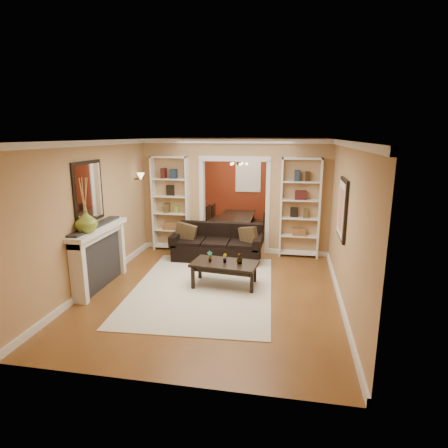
% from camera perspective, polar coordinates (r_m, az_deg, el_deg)
% --- Properties ---
extents(floor, '(8.00, 8.00, 0.00)m').
position_cam_1_polar(floor, '(8.19, 0.27, -6.50)').
color(floor, brown).
rests_on(floor, ground).
extents(ceiling, '(8.00, 8.00, 0.00)m').
position_cam_1_polar(ceiling, '(7.70, 0.30, 12.75)').
color(ceiling, white).
rests_on(ceiling, ground).
extents(wall_back, '(8.00, 0.00, 8.00)m').
position_cam_1_polar(wall_back, '(11.75, 3.72, 6.36)').
color(wall_back, tan).
rests_on(wall_back, ground).
extents(wall_front, '(8.00, 0.00, 8.00)m').
position_cam_1_polar(wall_front, '(4.09, -9.66, -7.45)').
color(wall_front, tan).
rests_on(wall_front, ground).
extents(wall_left, '(0.00, 8.00, 8.00)m').
position_cam_1_polar(wall_left, '(8.51, -14.82, 3.23)').
color(wall_left, tan).
rests_on(wall_left, ground).
extents(wall_right, '(0.00, 8.00, 8.00)m').
position_cam_1_polar(wall_right, '(7.77, 16.86, 2.15)').
color(wall_right, tan).
rests_on(wall_right, ground).
extents(partition_wall, '(4.50, 0.15, 2.70)m').
position_cam_1_polar(partition_wall, '(9.00, 1.62, 4.21)').
color(partition_wall, tan).
rests_on(partition_wall, floor).
extents(red_back_panel, '(4.44, 0.04, 2.64)m').
position_cam_1_polar(red_back_panel, '(11.72, 3.70, 6.20)').
color(red_back_panel, maroon).
rests_on(red_back_panel, floor).
extents(dining_window, '(0.78, 0.03, 0.98)m').
position_cam_1_polar(dining_window, '(11.65, 3.70, 7.30)').
color(dining_window, '#8CA5CC').
rests_on(dining_window, wall_back).
extents(area_rug, '(2.73, 3.69, 0.01)m').
position_cam_1_polar(area_rug, '(7.13, -3.21, -9.61)').
color(area_rug, silver).
rests_on(area_rug, floor).
extents(sofa, '(2.04, 0.88, 0.80)m').
position_cam_1_polar(sofa, '(8.54, -1.09, -2.84)').
color(sofa, black).
rests_on(sofa, floor).
extents(pillow_left, '(0.48, 0.17, 0.47)m').
position_cam_1_polar(pillow_left, '(8.63, -5.85, -1.19)').
color(pillow_left, brown).
rests_on(pillow_left, sofa).
extents(pillow_right, '(0.44, 0.33, 0.44)m').
position_cam_1_polar(pillow_right, '(8.35, 3.76, -1.75)').
color(pillow_right, brown).
rests_on(pillow_right, sofa).
extents(coffee_table, '(1.28, 0.80, 0.46)m').
position_cam_1_polar(coffee_table, '(7.13, 0.09, -7.63)').
color(coffee_table, black).
rests_on(coffee_table, floor).
extents(plant_left, '(0.13, 0.12, 0.21)m').
position_cam_1_polar(plant_left, '(7.07, -2.17, -4.95)').
color(plant_left, '#336626').
rests_on(plant_left, coffee_table).
extents(plant_center, '(0.12, 0.12, 0.17)m').
position_cam_1_polar(plant_center, '(7.02, 0.09, -5.23)').
color(plant_center, '#336626').
rests_on(plant_center, coffee_table).
extents(plant_right, '(0.15, 0.15, 0.21)m').
position_cam_1_polar(plant_right, '(6.97, 2.39, -5.21)').
color(plant_right, '#336626').
rests_on(plant_right, coffee_table).
extents(bookshelf_left, '(0.90, 0.30, 2.30)m').
position_cam_1_polar(bookshelf_left, '(9.23, -8.11, 3.05)').
color(bookshelf_left, white).
rests_on(bookshelf_left, floor).
extents(bookshelf_right, '(0.90, 0.30, 2.30)m').
position_cam_1_polar(bookshelf_right, '(8.77, 11.51, 2.37)').
color(bookshelf_right, white).
rests_on(bookshelf_right, floor).
extents(fireplace, '(0.32, 1.70, 1.16)m').
position_cam_1_polar(fireplace, '(7.33, -18.26, -4.85)').
color(fireplace, white).
rests_on(fireplace, floor).
extents(vase, '(0.50, 0.50, 0.39)m').
position_cam_1_polar(vase, '(6.80, -20.26, 0.41)').
color(vase, olive).
rests_on(vase, fireplace).
extents(mirror, '(0.03, 0.95, 1.10)m').
position_cam_1_polar(mirror, '(7.12, -19.97, 4.61)').
color(mirror, silver).
rests_on(mirror, wall_left).
extents(wall_sconce, '(0.18, 0.18, 0.22)m').
position_cam_1_polar(wall_sconce, '(8.90, -12.93, 6.89)').
color(wall_sconce, '#FFE0A5').
rests_on(wall_sconce, wall_left).
extents(framed_art, '(0.04, 0.85, 1.05)m').
position_cam_1_polar(framed_art, '(6.75, 17.54, 2.20)').
color(framed_art, black).
rests_on(framed_art, wall_right).
extents(dining_table, '(1.66, 0.93, 0.58)m').
position_cam_1_polar(dining_table, '(10.58, 2.16, -0.23)').
color(dining_table, black).
rests_on(dining_table, floor).
extents(dining_chair_nw, '(0.55, 0.55, 0.94)m').
position_cam_1_polar(dining_chair_nw, '(10.34, -1.09, 0.46)').
color(dining_chair_nw, black).
rests_on(dining_chair_nw, floor).
extents(dining_chair_ne, '(0.50, 0.50, 0.83)m').
position_cam_1_polar(dining_chair_ne, '(10.20, 4.98, -0.10)').
color(dining_chair_ne, black).
rests_on(dining_chair_ne, floor).
extents(dining_chair_sw, '(0.50, 0.50, 0.85)m').
position_cam_1_polar(dining_chair_sw, '(10.93, -0.46, 0.93)').
color(dining_chair_sw, black).
rests_on(dining_chair_sw, floor).
extents(dining_chair_se, '(0.39, 0.39, 0.75)m').
position_cam_1_polar(dining_chair_se, '(10.79, 5.28, 0.44)').
color(dining_chair_se, black).
rests_on(dining_chair_se, floor).
extents(chandelier, '(0.50, 0.50, 0.30)m').
position_cam_1_polar(chandelier, '(10.40, 2.93, 9.16)').
color(chandelier, '#372919').
rests_on(chandelier, ceiling).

